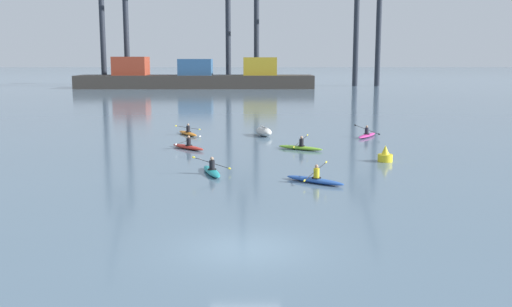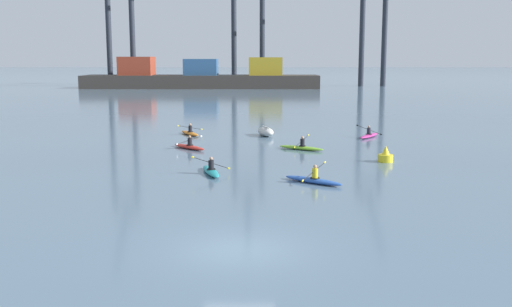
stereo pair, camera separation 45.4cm
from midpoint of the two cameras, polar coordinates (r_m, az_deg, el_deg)
name	(u,v)px [view 1 (the left image)]	position (r m, az deg, el deg)	size (l,w,h in m)	color
ground_plane	(245,249)	(19.56, -1.75, -9.30)	(800.00, 800.00, 0.00)	slate
container_barge	(195,77)	(124.65, -6.04, 7.42)	(49.33, 9.37, 6.55)	#38332D
gantry_crane_west_mid	(242,5)	(135.20, -1.46, 14.35)	(7.66, 20.60, 35.54)	#232833
gantry_crane_east_mid	(369,6)	(134.96, 10.89, 13.96)	(6.22, 22.07, 34.43)	#232833
capsized_dinghy	(264,132)	(47.33, 0.49, 2.16)	(1.74, 2.80, 0.76)	beige
channel_buoy	(385,156)	(36.34, 12.17, -0.22)	(0.90, 0.90, 1.00)	yellow
kayak_red	(188,146)	(40.81, -6.98, 0.69)	(2.74, 2.91, 0.95)	red
kayak_blue	(315,179)	(29.64, 5.34, -2.55)	(3.02, 2.61, 1.01)	#2856B2
kayak_lime	(300,147)	(40.29, 4.03, 0.62)	(3.19, 2.33, 0.99)	#7ABC2D
kayak_orange	(188,133)	(48.27, -6.95, 2.01)	(2.13, 3.28, 0.95)	orange
kayak_teal	(212,171)	(31.90, -4.76, -1.69)	(2.12, 3.44, 1.05)	teal
kayak_magenta	(367,135)	(47.39, 10.53, 1.79)	(2.30, 3.21, 0.99)	#C13384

